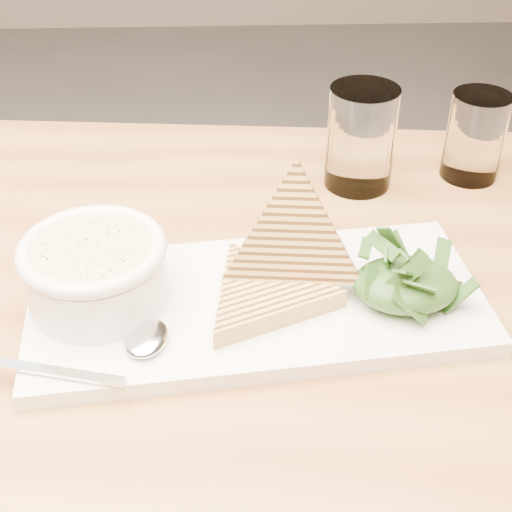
{
  "coord_description": "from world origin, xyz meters",
  "views": [
    {
      "loc": [
        0.13,
        -0.43,
        1.18
      ],
      "look_at": [
        0.15,
        0.1,
        0.78
      ],
      "focal_mm": 50.0,
      "sensor_mm": 36.0,
      "label": 1
    }
  ],
  "objects_px": {
    "table_top": "(313,310)",
    "soup_bowl": "(97,278)",
    "platter": "(257,304)",
    "glass_far": "(475,136)",
    "glass_near": "(361,138)"
  },
  "relations": [
    {
      "from": "table_top",
      "to": "glass_far",
      "type": "bearing_deg",
      "value": 46.16
    },
    {
      "from": "table_top",
      "to": "soup_bowl",
      "type": "relative_size",
      "value": 8.46
    },
    {
      "from": "soup_bowl",
      "to": "table_top",
      "type": "bearing_deg",
      "value": 5.2
    },
    {
      "from": "soup_bowl",
      "to": "glass_near",
      "type": "xyz_separation_m",
      "value": [
        0.28,
        0.23,
        0.02
      ]
    },
    {
      "from": "soup_bowl",
      "to": "glass_far",
      "type": "height_order",
      "value": "glass_far"
    },
    {
      "from": "table_top",
      "to": "glass_near",
      "type": "distance_m",
      "value": 0.24
    },
    {
      "from": "platter",
      "to": "glass_near",
      "type": "height_order",
      "value": "glass_near"
    },
    {
      "from": "soup_bowl",
      "to": "glass_near",
      "type": "relative_size",
      "value": 1.05
    },
    {
      "from": "glass_far",
      "to": "soup_bowl",
      "type": "bearing_deg",
      "value": -149.97
    },
    {
      "from": "platter",
      "to": "table_top",
      "type": "bearing_deg",
      "value": 20.24
    },
    {
      "from": "table_top",
      "to": "glass_near",
      "type": "xyz_separation_m",
      "value": [
        0.07,
        0.21,
        0.08
      ]
    },
    {
      "from": "soup_bowl",
      "to": "glass_far",
      "type": "distance_m",
      "value": 0.48
    },
    {
      "from": "table_top",
      "to": "soup_bowl",
      "type": "bearing_deg",
      "value": -174.8
    },
    {
      "from": "platter",
      "to": "glass_far",
      "type": "xyz_separation_m",
      "value": [
        0.27,
        0.24,
        0.04
      ]
    },
    {
      "from": "platter",
      "to": "soup_bowl",
      "type": "xyz_separation_m",
      "value": [
        -0.15,
        0.0,
        0.03
      ]
    }
  ]
}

